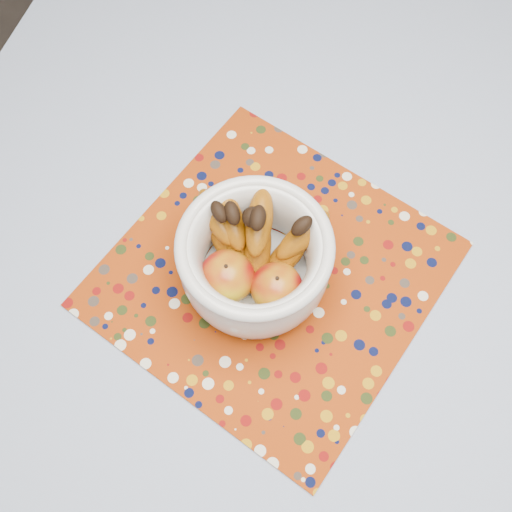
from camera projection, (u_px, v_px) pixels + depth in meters
The scene contains 4 objects.
table at pixel (336, 285), 0.94m from camera, with size 1.20×1.20×0.75m.
tablecloth at pixel (343, 264), 0.87m from camera, with size 1.32×1.32×0.01m, color slate.
placemat at pixel (272, 274), 0.85m from camera, with size 0.42×0.42×0.00m, color #882D07.
fruit_bowl at pixel (253, 253), 0.79m from camera, with size 0.24×0.21×0.16m.
Camera 1 is at (-0.02, -0.37, 1.55)m, focal length 42.00 mm.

